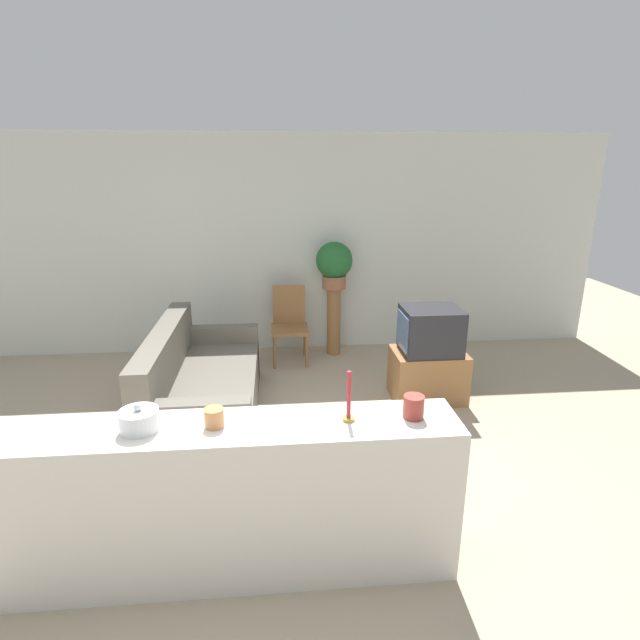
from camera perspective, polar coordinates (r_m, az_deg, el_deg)
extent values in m
plane|color=tan|center=(3.68, -9.66, -22.08)|extent=(14.00, 14.00, 0.00)
cube|color=silver|center=(6.35, -8.11, 8.39)|extent=(9.00, 0.06, 2.70)
cube|color=#605B51|center=(4.91, -12.74, -8.46)|extent=(0.92, 1.98, 0.44)
cube|color=#605B51|center=(4.80, -17.37, -3.70)|extent=(0.20, 1.98, 0.44)
cube|color=#605B51|center=(4.07, -14.40, -12.92)|extent=(0.92, 0.16, 0.62)
cube|color=#605B51|center=(5.70, -11.69, -3.68)|extent=(0.92, 0.16, 0.62)
cube|color=olive|center=(5.27, 12.19, -6.14)|extent=(0.72, 0.52, 0.51)
cube|color=#232328|center=(5.10, 12.53, -1.15)|extent=(0.56, 0.49, 0.45)
cube|color=#4C6B93|center=(5.02, 9.42, -1.26)|extent=(0.02, 0.41, 0.35)
cube|color=olive|center=(6.02, -3.48, -1.08)|extent=(0.44, 0.44, 0.04)
cube|color=olive|center=(6.14, -3.59, 1.80)|extent=(0.40, 0.04, 0.48)
cylinder|color=olive|center=(5.91, -5.23, -3.74)|extent=(0.04, 0.04, 0.40)
cylinder|color=olive|center=(5.92, -1.54, -3.63)|extent=(0.04, 0.04, 0.40)
cylinder|color=olive|center=(6.27, -5.24, -2.49)|extent=(0.04, 0.04, 0.40)
cylinder|color=olive|center=(6.28, -1.77, -2.40)|extent=(0.04, 0.04, 0.40)
cylinder|color=olive|center=(6.29, 1.57, -0.15)|extent=(0.17, 0.17, 0.86)
cylinder|color=#8E5B3D|center=(6.16, 1.61, 4.37)|extent=(0.29, 0.29, 0.16)
sphere|color=#23602D|center=(6.10, 1.63, 6.84)|extent=(0.45, 0.45, 0.45)
cube|color=silver|center=(3.09, -10.64, -19.59)|extent=(2.65, 0.44, 0.96)
cylinder|color=silver|center=(2.89, -19.97, -10.72)|extent=(0.21, 0.21, 0.11)
sphere|color=silver|center=(2.85, -20.13, -9.28)|extent=(0.05, 0.05, 0.05)
cylinder|color=#C6844C|center=(2.81, -12.01, -10.86)|extent=(0.11, 0.11, 0.11)
cylinder|color=#B7933D|center=(2.84, 3.27, -11.20)|extent=(0.07, 0.07, 0.02)
cylinder|color=#B7282D|center=(2.77, 3.32, -8.51)|extent=(0.02, 0.02, 0.28)
cylinder|color=#99382D|center=(2.88, 10.65, -9.72)|extent=(0.12, 0.12, 0.13)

